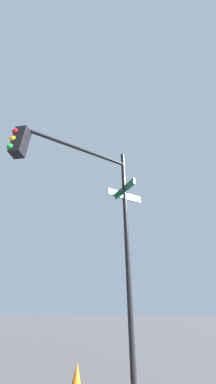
% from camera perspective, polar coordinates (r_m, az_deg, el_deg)
% --- Properties ---
extents(traffic_signal_near, '(2.98, 2.38, 5.98)m').
position_cam_1_polar(traffic_signal_near, '(4.93, -7.97, 0.40)').
color(traffic_signal_near, black).
rests_on(traffic_signal_near, ground_plane).
extents(traffic_cone, '(0.36, 0.36, 0.68)m').
position_cam_1_polar(traffic_cone, '(5.85, -9.29, -44.06)').
color(traffic_cone, orange).
rests_on(traffic_cone, ground_plane).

